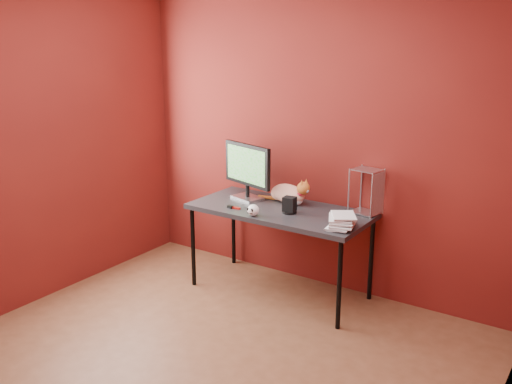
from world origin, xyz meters
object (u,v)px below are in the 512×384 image
Objects in this scene: cat at (289,193)px; book_stack at (334,152)px; skull_mug at (253,210)px; monitor at (247,169)px; desk at (280,214)px; speaker at (289,206)px.

book_stack reaches higher than cat.
cat reaches higher than skull_mug.
monitor is 0.54m from skull_mug.
cat is at bearing 98.78° from desk.
desk is at bearing 146.66° from speaker.
book_stack reaches higher than desk.
skull_mug is at bearing -137.81° from speaker.
monitor reaches higher than skull_mug.
monitor reaches higher than cat.
book_stack is (0.55, -0.18, 0.62)m from desk.
monitor is 0.42m from cat.
skull_mug is (-0.07, -0.29, 0.10)m from desk.
desk is 0.51m from monitor.
speaker is at bearing 52.73° from skull_mug.
cat reaches higher than desk.
book_stack reaches higher than monitor.
speaker reaches higher than skull_mug.
cat is 5.25× the size of skull_mug.
cat is (0.36, 0.10, -0.19)m from monitor.
desk is 0.18m from speaker.
desk is 11.20× the size of speaker.
monitor reaches higher than speaker.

